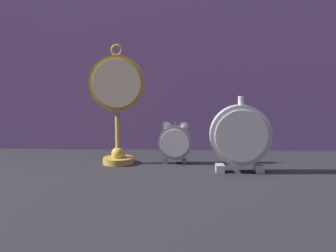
% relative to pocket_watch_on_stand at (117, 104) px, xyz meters
% --- Properties ---
extents(ground_plane, '(4.00, 4.00, 0.00)m').
position_rel_pocket_watch_on_stand_xyz_m(ground_plane, '(0.13, -0.12, -0.16)').
color(ground_plane, '#232328').
extents(fabric_backdrop_drape, '(1.45, 0.01, 0.68)m').
position_rel_pocket_watch_on_stand_xyz_m(fabric_backdrop_drape, '(0.13, 0.21, 0.18)').
color(fabric_backdrop_drape, '#8460A8').
rests_on(fabric_backdrop_drape, ground_plane).
extents(pocket_watch_on_stand, '(0.14, 0.08, 0.31)m').
position_rel_pocket_watch_on_stand_xyz_m(pocket_watch_on_stand, '(0.00, 0.00, 0.00)').
color(pocket_watch_on_stand, gold).
rests_on(pocket_watch_on_stand, ground_plane).
extents(alarm_clock_twin_bell, '(0.09, 0.03, 0.11)m').
position_rel_pocket_watch_on_stand_xyz_m(alarm_clock_twin_bell, '(0.15, 0.01, -0.10)').
color(alarm_clock_twin_bell, gray).
rests_on(alarm_clock_twin_bell, ground_plane).
extents(mantel_clock_silver, '(0.14, 0.04, 0.18)m').
position_rel_pocket_watch_on_stand_xyz_m(mantel_clock_silver, '(0.30, -0.08, -0.07)').
color(mantel_clock_silver, silver).
rests_on(mantel_clock_silver, ground_plane).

